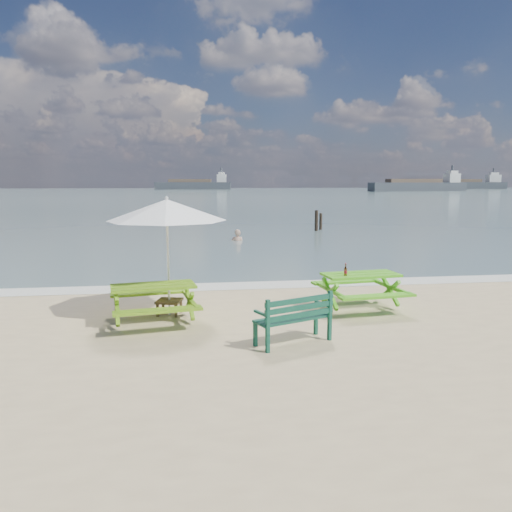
{
  "coord_description": "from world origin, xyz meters",
  "views": [
    {
      "loc": [
        -0.88,
        -7.6,
        2.63
      ],
      "look_at": [
        0.59,
        3.0,
        1.0
      ],
      "focal_mm": 35.0,
      "sensor_mm": 36.0,
      "label": 1
    }
  ],
  "objects": [
    {
      "name": "picnic_table_left",
      "position": [
        -1.52,
        1.55,
        0.35
      ],
      "size": [
        1.77,
        1.91,
        0.72
      ],
      "color": "#699E18",
      "rests_on": "ground"
    },
    {
      "name": "cargo_ships",
      "position": [
        68.08,
        127.12,
        1.18
      ],
      "size": [
        138.19,
        37.27,
        4.4
      ],
      "color": "#3B4046",
      "rests_on": "ground"
    },
    {
      "name": "swimmer",
      "position": [
        1.31,
        14.18,
        -0.32
      ],
      "size": [
        0.65,
        0.49,
        1.63
      ],
      "color": "tan",
      "rests_on": "ground"
    },
    {
      "name": "mooring_pilings",
      "position": [
        6.0,
        18.03,
        0.4
      ],
      "size": [
        0.57,
        0.77,
        1.28
      ],
      "color": "black",
      "rests_on": "ground"
    },
    {
      "name": "foam_strip",
      "position": [
        0.0,
        4.6,
        0.01
      ],
      "size": [
        22.0,
        0.9,
        0.01
      ],
      "primitive_type": "cube",
      "color": "silver",
      "rests_on": "ground"
    },
    {
      "name": "sea",
      "position": [
        0.0,
        85.0,
        0.0
      ],
      "size": [
        300.0,
        300.0,
        0.0
      ],
      "primitive_type": "plane",
      "color": "slate",
      "rests_on": "ground"
    },
    {
      "name": "picnic_table_right",
      "position": [
        2.63,
        2.05,
        0.35
      ],
      "size": [
        1.72,
        1.87,
        0.74
      ],
      "color": "#4DB01A",
      "rests_on": "ground"
    },
    {
      "name": "park_bench",
      "position": [
        0.79,
        0.08,
        0.25
      ],
      "size": [
        1.36,
        0.89,
        0.8
      ],
      "color": "#0F4130",
      "rests_on": "ground"
    },
    {
      "name": "patio_umbrella",
      "position": [
        -1.26,
        2.11,
        2.06
      ],
      "size": [
        2.8,
        2.8,
        2.27
      ],
      "color": "silver",
      "rests_on": "ground"
    },
    {
      "name": "beer_bottle",
      "position": [
        2.25,
        1.89,
        0.82
      ],
      "size": [
        0.06,
        0.06,
        0.25
      ],
      "color": "#914915",
      "rests_on": "picnic_table_right"
    },
    {
      "name": "side_table",
      "position": [
        -1.26,
        2.11,
        0.16
      ],
      "size": [
        0.56,
        0.56,
        0.3
      ],
      "color": "brown",
      "rests_on": "ground"
    }
  ]
}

